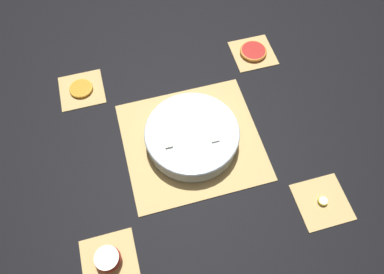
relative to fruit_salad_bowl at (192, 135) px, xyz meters
The scene contains 11 objects.
ground_plane 0.04m from the fruit_salad_bowl, 61.15° to the right, with size 6.00×6.00×0.00m, color black.
bamboo_mat_center 0.04m from the fruit_salad_bowl, 61.15° to the right, with size 0.42×0.39×0.01m.
coaster_mat_near_left 0.43m from the fruit_salad_bowl, 136.60° to the right, with size 0.15×0.15×0.01m.
coaster_mat_near_right 0.43m from the fruit_salad_bowl, 43.35° to the right, with size 0.15×0.15×0.01m.
coaster_mat_far_left 0.43m from the fruit_salad_bowl, 136.69° to the left, with size 0.15×0.15×0.01m.
coaster_mat_far_right 0.43m from the fruit_salad_bowl, 43.26° to the left, with size 0.15×0.15×0.01m.
fruit_salad_bowl is the anchor object (origin of this frame).
apple_half 0.42m from the fruit_salad_bowl, 43.26° to the left, with size 0.07×0.07×0.04m.
orange_slice_whole 0.43m from the fruit_salad_bowl, 43.35° to the right, with size 0.08×0.08×0.01m.
banana_coin_single 0.43m from the fruit_salad_bowl, 136.69° to the left, with size 0.03×0.03×0.01m.
grapefruit_slice 0.43m from the fruit_salad_bowl, 136.60° to the right, with size 0.10×0.10×0.01m.
Camera 1 is at (0.15, 0.54, 1.03)m, focal length 35.00 mm.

